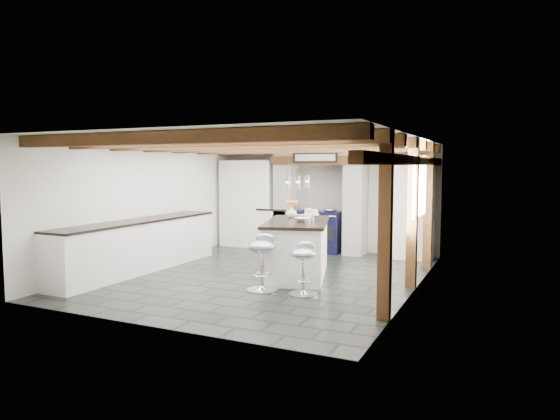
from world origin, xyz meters
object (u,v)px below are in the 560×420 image
at_px(kitchen_island, 297,248).
at_px(bar_stool_far, 262,256).
at_px(bar_stool_near, 303,262).
at_px(range_cooker, 320,230).

bearing_deg(kitchen_island, bar_stool_far, -109.91).
bearing_deg(bar_stool_near, range_cooker, 89.07).
distance_m(bar_stool_near, bar_stool_far, 0.65).
relative_size(kitchen_island, bar_stool_near, 2.72).
bearing_deg(bar_stool_near, kitchen_island, 99.25).
bearing_deg(range_cooker, bar_stool_near, -73.21).
distance_m(kitchen_island, bar_stool_near, 1.27).
height_order(bar_stool_near, bar_stool_far, bar_stool_far).
bearing_deg(bar_stool_far, range_cooker, 85.77).
bearing_deg(bar_stool_far, kitchen_island, 75.68).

